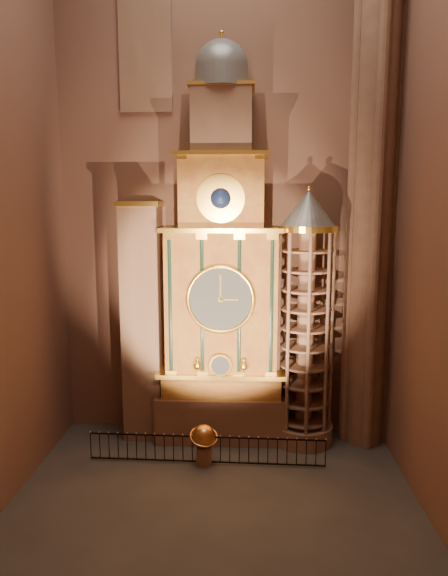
# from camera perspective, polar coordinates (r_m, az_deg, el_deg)

# --- Properties ---
(floor) EXTENTS (14.00, 14.00, 0.00)m
(floor) POSITION_cam_1_polar(r_m,az_deg,el_deg) (19.10, -1.06, -22.48)
(floor) COLOR #383330
(floor) RESTS_ON ground
(wall_back) EXTENTS (22.00, 0.00, 22.00)m
(wall_back) POSITION_cam_1_polar(r_m,az_deg,el_deg) (22.31, -0.11, 11.63)
(wall_back) COLOR #845947
(wall_back) RESTS_ON floor
(wall_right) EXTENTS (0.00, 22.00, 22.00)m
(wall_right) POSITION_cam_1_polar(r_m,az_deg,el_deg) (17.33, 23.13, 11.70)
(wall_right) COLOR #845947
(wall_right) RESTS_ON floor
(astronomical_clock) EXTENTS (5.60, 2.41, 16.70)m
(astronomical_clock) POSITION_cam_1_polar(r_m,az_deg,el_deg) (21.50, -0.24, 0.18)
(astronomical_clock) COLOR #8C634C
(astronomical_clock) RESTS_ON floor
(portrait_tower) EXTENTS (1.80, 1.60, 10.20)m
(portrait_tower) POSITION_cam_1_polar(r_m,az_deg,el_deg) (22.24, -9.04, -3.65)
(portrait_tower) COLOR #8C634C
(portrait_tower) RESTS_ON floor
(stair_turret) EXTENTS (2.50, 2.50, 10.80)m
(stair_turret) POSITION_cam_1_polar(r_m,az_deg,el_deg) (21.61, 9.05, -3.70)
(stair_turret) COLOR #8C634C
(stair_turret) RESTS_ON floor
(gothic_pier) EXTENTS (2.04, 2.04, 22.00)m
(gothic_pier) POSITION_cam_1_polar(r_m,az_deg,el_deg) (21.86, 16.27, 11.33)
(gothic_pier) COLOR #8C634C
(gothic_pier) RESTS_ON floor
(stained_glass_window) EXTENTS (2.20, 0.14, 5.20)m
(stained_glass_window) POSITION_cam_1_polar(r_m,az_deg,el_deg) (23.52, -8.75, 25.01)
(stained_glass_window) COLOR navy
(stained_glass_window) RESTS_ON wall_back
(celestial_globe) EXTENTS (1.40, 1.36, 1.60)m
(celestial_globe) POSITION_cam_1_polar(r_m,az_deg,el_deg) (20.86, -2.25, -16.60)
(celestial_globe) COLOR #8C634C
(celestial_globe) RESTS_ON floor
(iron_railing) EXTENTS (9.23, 0.28, 1.09)m
(iron_railing) POSITION_cam_1_polar(r_m,az_deg,el_deg) (21.01, -1.98, -17.51)
(iron_railing) COLOR black
(iron_railing) RESTS_ON floor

